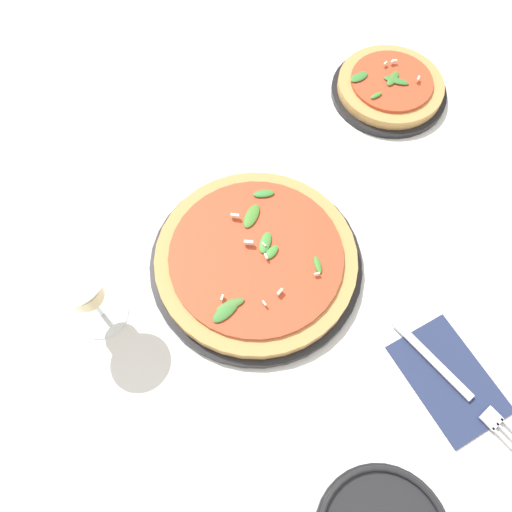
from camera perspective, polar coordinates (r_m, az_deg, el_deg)
ground_plane at (r=0.77m, az=-0.90°, el=-1.91°), size 6.00×6.00×0.00m
pizza_arugula_main at (r=0.76m, az=-0.00°, el=-0.44°), size 0.33×0.33×0.05m
pizza_personal_side at (r=1.00m, az=15.01°, el=18.08°), size 0.21×0.21×0.05m
wine_glass at (r=0.69m, az=-19.36°, el=-3.53°), size 0.09×0.09×0.14m
napkin at (r=0.77m, az=21.18°, el=-12.90°), size 0.18×0.14×0.01m
fork at (r=0.76m, az=21.78°, el=-13.25°), size 0.21×0.11×0.00m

